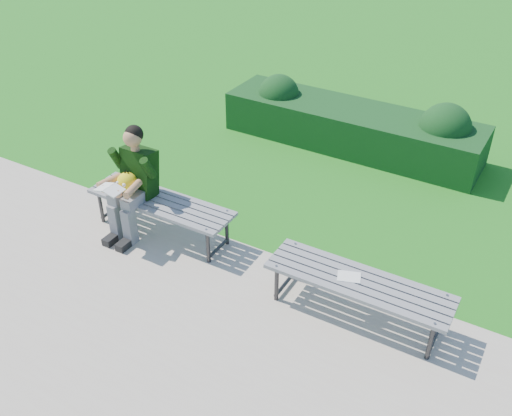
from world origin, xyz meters
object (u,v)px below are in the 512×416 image
Objects in this scene: bench_left at (161,205)px; seated_boy at (132,179)px; bench_right at (358,285)px; paper_sheet at (349,277)px; hedge at (356,125)px.

seated_boy is at bearing -162.62° from bench_left.
paper_sheet is (-0.10, 0.00, 0.06)m from bench_right.
seated_boy reaches higher than hedge.
bench_left is 2.50m from bench_right.
paper_sheet is at bearing -69.35° from hedge.
bench_right is at bearing -3.71° from bench_left.
hedge is 3.65m from seated_boy.
bench_left reaches higher than paper_sheet.
paper_sheet is (1.29, -3.41, 0.11)m from hedge.
bench_right is at bearing -67.89° from hedge.
seated_boy reaches higher than bench_right.
bench_right is (2.50, -0.16, 0.00)m from bench_left.
seated_boy is at bearing 178.61° from bench_right.
seated_boy is (-0.30, -0.09, 0.30)m from bench_left.
seated_boy is at bearing 178.56° from paper_sheet.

